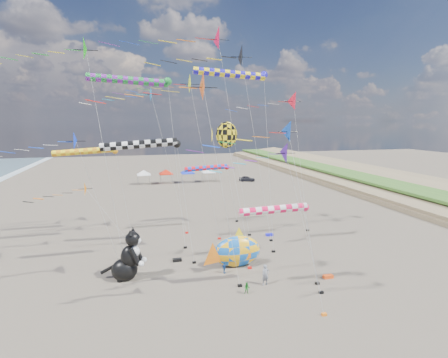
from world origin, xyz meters
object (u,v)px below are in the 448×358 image
cat_inflatable (127,254)px  child_green (247,288)px  fish_inflatable (236,251)px  parked_car (247,179)px  person_adult (265,275)px  child_blue (224,268)px

cat_inflatable → child_green: cat_inflatable is taller
fish_inflatable → parked_car: 49.53m
person_adult → fish_inflatable: bearing=98.7°
child_green → child_blue: (-0.80, 4.36, 0.04)m
cat_inflatable → child_green: bearing=-11.7°
cat_inflatable → child_green: (9.64, -5.48, -1.91)m
cat_inflatable → person_adult: (11.71, -4.34, -1.49)m
fish_inflatable → child_blue: (-1.59, -1.34, -0.99)m
cat_inflatable → child_green: 11.25m
child_green → cat_inflatable: bearing=170.1°
child_green → child_blue: size_ratio=0.92×
fish_inflatable → parked_car: bearing=70.4°
cat_inflatable → fish_inflatable: (10.43, 0.23, -0.87)m
cat_inflatable → person_adult: size_ratio=2.61×
child_blue → parked_car: parked_car is taller
cat_inflatable → parked_car: size_ratio=1.27×
child_blue → parked_car: size_ratio=0.29×
child_green → child_blue: bearing=120.1°
person_adult → child_green: bearing=-158.1°
child_green → parked_car: parked_car is taller
fish_inflatable → parked_car: (16.63, 46.65, -0.89)m
cat_inflatable → child_blue: cat_inflatable is taller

